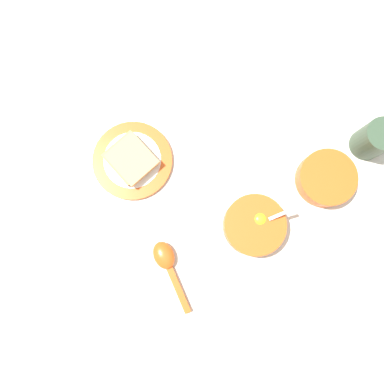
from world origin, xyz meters
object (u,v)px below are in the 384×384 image
object	(u,v)px
egg_bowl	(254,225)
soup_spoon	(167,262)
toast_plate	(133,161)
drinking_cup	(375,139)
toast_sandwich	(131,159)
congee_bowl	(326,178)

from	to	relation	value
egg_bowl	soup_spoon	xyz separation A→B (m)	(0.15, -0.13, -0.01)
toast_plate	soup_spoon	xyz separation A→B (m)	(0.16, 0.17, 0.01)
egg_bowl	drinking_cup	size ratio (longest dim) A/B	1.47
egg_bowl	toast_sandwich	bearing A→B (deg)	-92.06
toast_plate	toast_sandwich	world-z (taller)	toast_sandwich
toast_sandwich	soup_spoon	bearing A→B (deg)	46.24
soup_spoon	congee_bowl	bearing A→B (deg)	143.85
egg_bowl	soup_spoon	bearing A→B (deg)	-41.01
egg_bowl	congee_bowl	bearing A→B (deg)	149.07
egg_bowl	soup_spoon	world-z (taller)	egg_bowl
toast_plate	drinking_cup	size ratio (longest dim) A/B	1.99
toast_plate	toast_sandwich	xyz separation A→B (m)	(0.00, -0.00, 0.02)
egg_bowl	drinking_cup	world-z (taller)	drinking_cup
soup_spoon	congee_bowl	world-z (taller)	congee_bowl
congee_bowl	toast_sandwich	bearing A→B (deg)	-69.39
toast_sandwich	soup_spoon	world-z (taller)	toast_sandwich
soup_spoon	congee_bowl	xyz separation A→B (m)	(-0.31, 0.23, 0.01)
toast_plate	congee_bowl	bearing A→B (deg)	110.56
soup_spoon	drinking_cup	bearing A→B (deg)	146.76
egg_bowl	congee_bowl	size ratio (longest dim) A/B	1.05
toast_plate	toast_sandwich	size ratio (longest dim) A/B	1.43
toast_plate	congee_bowl	world-z (taller)	congee_bowl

